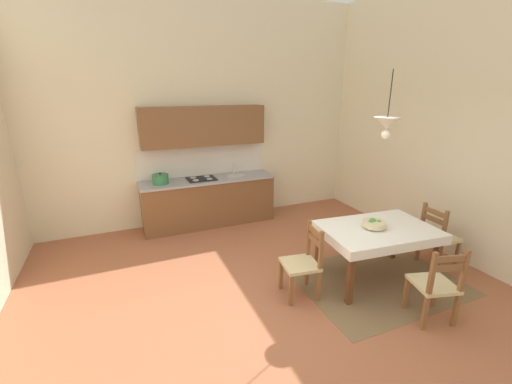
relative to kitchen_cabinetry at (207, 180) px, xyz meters
The scene contains 11 objects.
ground_plane 3.02m from the kitchen_cabinetry, 88.48° to the right, with size 6.69×6.91×0.10m, color #A86042.
wall_back 1.25m from the kitchen_cabinetry, 77.04° to the left, with size 6.69×0.12×4.12m, color beige.
wall_right 4.46m from the kitchen_cabinetry, 42.18° to the right, with size 0.12×6.91×4.12m, color beige.
area_rug 3.39m from the kitchen_cabinetry, 61.48° to the right, with size 2.10×1.60×0.01m, color brown.
kitchen_cabinetry is the anchor object (origin of this frame).
dining_table 3.20m from the kitchen_cabinetry, 60.63° to the right, with size 1.55×1.12×0.75m.
dining_chair_window_side 3.92m from the kitchen_cabinetry, 46.98° to the right, with size 0.43×0.43×0.93m.
dining_chair_tv_side 2.80m from the kitchen_cabinetry, 80.18° to the right, with size 0.48×0.48×0.93m.
dining_chair_camera_side 4.05m from the kitchen_cabinetry, 67.16° to the right, with size 0.52×0.52×0.93m.
fruit_bowl 3.15m from the kitchen_cabinetry, 61.53° to the right, with size 0.30×0.30×0.12m.
pendant_lamp 3.39m from the kitchen_cabinetry, 60.98° to the right, with size 0.32×0.32×0.80m.
Camera 1 is at (-1.55, -2.94, 2.51)m, focal length 23.10 mm.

